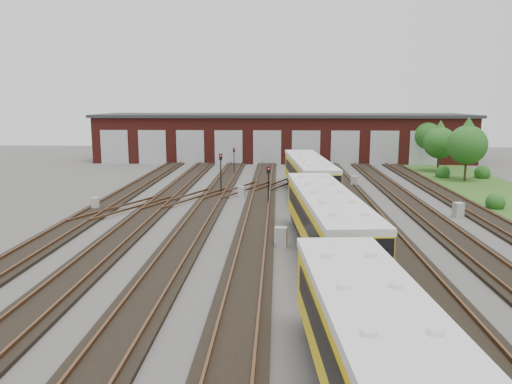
{
  "coord_description": "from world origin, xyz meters",
  "views": [
    {
      "loc": [
        -0.6,
        -30.39,
        8.15
      ],
      "look_at": [
        -2.08,
        3.15,
        2.0
      ],
      "focal_mm": 35.0,
      "sensor_mm": 36.0,
      "label": 1
    }
  ],
  "objects": [
    {
      "name": "ground",
      "position": [
        0.0,
        0.0,
        0.0
      ],
      "size": [
        120.0,
        120.0,
        0.0
      ],
      "primitive_type": "plane",
      "color": "#474542",
      "rests_on": "ground"
    },
    {
      "name": "track_network",
      "position": [
        -0.17,
        0.59,
        0.11
      ],
      "size": [
        30.4,
        70.0,
        0.33
      ],
      "color": "black",
      "rests_on": "ground"
    },
    {
      "name": "maintenance_shed",
      "position": [
        -0.01,
        39.97,
        3.2
      ],
      "size": [
        51.0,
        12.5,
        6.35
      ],
      "color": "#581B16",
      "rests_on": "ground"
    },
    {
      "name": "metro_train",
      "position": [
        2.0,
        -4.7,
        1.91
      ],
      "size": [
        3.81,
        47.04,
        3.08
      ],
      "rotation": [
        0.0,
        0.0,
        0.08
      ],
      "color": "black",
      "rests_on": "ground"
    },
    {
      "name": "signal_mast_0",
      "position": [
        -5.64,
        13.18,
        2.28
      ],
      "size": [
        0.29,
        0.27,
        3.57
      ],
      "rotation": [
        0.0,
        0.0,
        0.06
      ],
      "color": "black",
      "rests_on": "ground"
    },
    {
      "name": "signal_mast_1",
      "position": [
        -1.33,
        8.34,
        1.99
      ],
      "size": [
        0.29,
        0.27,
        3.08
      ],
      "rotation": [
        0.0,
        0.0,
        0.17
      ],
      "color": "black",
      "rests_on": "ground"
    },
    {
      "name": "signal_mast_2",
      "position": [
        -5.52,
        25.18,
        1.87
      ],
      "size": [
        0.26,
        0.25,
        2.94
      ],
      "rotation": [
        0.0,
        0.0,
        0.36
      ],
      "color": "black",
      "rests_on": "ground"
    },
    {
      "name": "signal_mast_3",
      "position": [
        1.69,
        2.5,
        1.94
      ],
      "size": [
        0.26,
        0.25,
        3.0
      ],
      "rotation": [
        0.0,
        0.0,
        -0.01
      ],
      "color": "black",
      "rests_on": "ground"
    },
    {
      "name": "relay_cabinet_0",
      "position": [
        -14.4,
        6.01,
        0.48
      ],
      "size": [
        0.64,
        0.56,
        0.95
      ],
      "primitive_type": "cube",
      "rotation": [
        0.0,
        0.0,
        0.16
      ],
      "color": "#A1A3A6",
      "rests_on": "ground"
    },
    {
      "name": "relay_cabinet_1",
      "position": [
        -3.69,
        11.56,
        0.47
      ],
      "size": [
        0.63,
        0.55,
        0.95
      ],
      "primitive_type": "cube",
      "rotation": [
        0.0,
        0.0,
        -0.15
      ],
      "color": "#A1A3A6",
      "rests_on": "ground"
    },
    {
      "name": "relay_cabinet_2",
      "position": [
        -0.39,
        -3.05,
        0.56
      ],
      "size": [
        0.74,
        0.65,
        1.12
      ],
      "primitive_type": "cube",
      "rotation": [
        0.0,
        0.0,
        -0.14
      ],
      "color": "#A1A3A6",
      "rests_on": "ground"
    },
    {
      "name": "relay_cabinet_3",
      "position": [
        6.75,
        17.36,
        0.51
      ],
      "size": [
        0.73,
        0.66,
        1.03
      ],
      "primitive_type": "cube",
      "rotation": [
        0.0,
        0.0,
        -0.27
      ],
      "color": "#A1A3A6",
      "rests_on": "ground"
    },
    {
      "name": "relay_cabinet_4",
      "position": [
        12.2,
        4.66,
        0.54
      ],
      "size": [
        0.78,
        0.72,
        1.08
      ],
      "primitive_type": "cube",
      "rotation": [
        0.0,
        0.0,
        0.33
      ],
      "color": "#A1A3A6",
      "rests_on": "ground"
    },
    {
      "name": "tree_0",
      "position": [
        18.4,
        35.0,
        4.25
      ],
      "size": [
        3.99,
        3.99,
        6.61
      ],
      "color": "#302416",
      "rests_on": "ground"
    },
    {
      "name": "tree_1",
      "position": [
        17.93,
        27.73,
        3.85
      ],
      "size": [
        3.61,
        3.61,
        5.99
      ],
      "color": "#302416",
      "rests_on": "ground"
    },
    {
      "name": "tree_2",
      "position": [
        18.64,
        21.19,
        4.22
      ],
      "size": [
        3.96,
        3.96,
        6.57
      ],
      "color": "#302416",
      "rests_on": "ground"
    },
    {
      "name": "bush_0",
      "position": [
        16.07,
        7.73,
        0.72
      ],
      "size": [
        1.44,
        1.44,
        1.44
      ],
      "primitive_type": "sphere",
      "color": "#204B15",
      "rests_on": "ground"
    },
    {
      "name": "bush_1",
      "position": [
        17.12,
        23.47,
        0.77
      ],
      "size": [
        1.54,
        1.54,
        1.54
      ],
      "primitive_type": "sphere",
      "color": "#204B15",
      "rests_on": "ground"
    },
    {
      "name": "bush_2",
      "position": [
        21.19,
        23.18,
        0.83
      ],
      "size": [
        1.66,
        1.66,
        1.66
      ],
      "primitive_type": "sphere",
      "color": "#204B15",
      "rests_on": "ground"
    }
  ]
}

